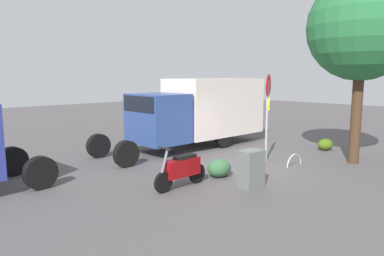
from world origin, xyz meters
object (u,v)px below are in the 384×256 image
Objects in this scene: stop_sign at (268,104)px; utility_cabinet at (251,169)px; bike_rack_hoop at (294,166)px; box_truck_near at (199,109)px; street_tree at (362,28)px; motorcycle at (182,169)px.

stop_sign is 3.51m from utility_cabinet.
box_truck_near is at bearing -91.49° from bike_rack_hoop.
utility_cabinet is (2.81, 1.44, -1.54)m from stop_sign.
utility_cabinet is at bearing -9.25° from street_tree.
street_tree is at bearing 107.34° from box_truck_near.
utility_cabinet is 1.22× the size of bike_rack_hoop.
utility_cabinet is at bearing 8.10° from bike_rack_hoop.
bike_rack_hoop is (-4.34, 0.88, -0.52)m from motorcycle.
box_truck_near is 2.56× the size of stop_sign.
bike_rack_hoop is at bearing 167.52° from motorcycle.
bike_rack_hoop is (-0.18, 1.02, -2.06)m from stop_sign.
box_truck_near is at bearing -121.17° from utility_cabinet.
box_truck_near is at bearing -73.49° from street_tree.
utility_cabinet is at bearing 59.66° from box_truck_near.
box_truck_near is 5.98m from motorcycle.
street_tree is at bearing 160.36° from motorcycle.
box_truck_near is 6.88m from street_tree.
box_truck_near is 4.98m from bike_rack_hoop.
street_tree reaches higher than stop_sign.
street_tree is at bearing 170.75° from utility_cabinet.
motorcycle is at bearing -18.64° from street_tree.
bike_rack_hoop is at bearing 89.34° from box_truck_near.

